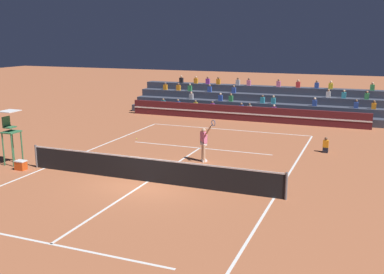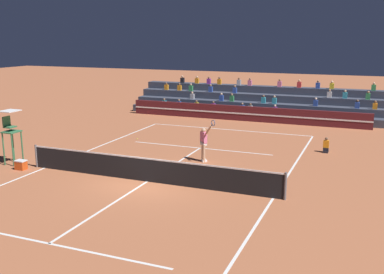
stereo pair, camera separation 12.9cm
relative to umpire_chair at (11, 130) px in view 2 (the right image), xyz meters
name	(u,v)px [view 2 (the right image)]	position (x,y,z in m)	size (l,w,h in m)	color
ground_plane	(147,182)	(7.40, 0.00, -1.72)	(120.00, 120.00, 0.00)	#AD603D
court_lines	(147,181)	(7.40, 0.00, -1.71)	(11.10, 23.90, 0.01)	white
tennis_net	(147,170)	(7.40, 0.00, -1.17)	(12.00, 0.10, 1.10)	slate
sponsor_banner_wall	(243,113)	(7.40, 15.43, -1.17)	(18.00, 0.26, 1.10)	#51191E
bleacher_stand	(254,104)	(7.40, 18.60, -0.88)	(19.56, 3.80, 2.83)	#383D4C
umpire_chair	(11,130)	(0.00, 0.00, 0.00)	(0.76, 0.84, 2.67)	#337047
ball_kid_courtside	(326,147)	(14.06, 8.05, -1.39)	(0.30, 0.36, 0.84)	black
tennis_player	(204,143)	(8.56, 3.91, -0.74)	(1.08, 0.88, 2.32)	tan
tennis_ball	(137,139)	(3.03, 7.06, -1.68)	(0.07, 0.07, 0.07)	#C6DB33
equipment_cooler	(21,165)	(1.03, -0.61, -1.49)	(0.50, 0.38, 0.45)	#D84C19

